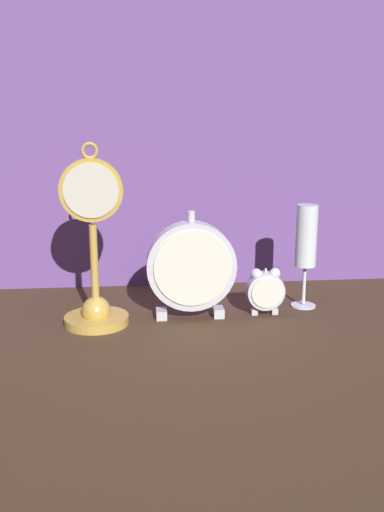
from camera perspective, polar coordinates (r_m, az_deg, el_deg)
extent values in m
plane|color=#422D1E|center=(1.01, 0.46, -7.94)|extent=(4.00, 4.00, 0.00)
cube|color=#6B478E|center=(1.27, -1.15, 13.99)|extent=(1.29, 0.01, 0.76)
cylinder|color=gold|center=(1.08, -9.52, -6.31)|extent=(0.12, 0.12, 0.02)
sphere|color=gold|center=(1.07, -9.55, -5.41)|extent=(0.05, 0.05, 0.05)
cylinder|color=gold|center=(1.05, -9.72, -1.48)|extent=(0.01, 0.01, 0.17)
cylinder|color=gold|center=(1.02, -10.04, 6.51)|extent=(0.11, 0.02, 0.11)
cylinder|color=beige|center=(1.01, -10.08, 6.44)|extent=(0.10, 0.00, 0.10)
torus|color=gold|center=(1.02, -10.20, 10.33)|extent=(0.03, 0.01, 0.03)
cube|color=silver|center=(1.12, 6.25, -5.56)|extent=(0.01, 0.01, 0.01)
cube|color=silver|center=(1.13, 8.25, -5.47)|extent=(0.01, 0.01, 0.01)
cylinder|color=silver|center=(1.11, 7.32, -3.45)|extent=(0.07, 0.03, 0.07)
cylinder|color=silver|center=(1.09, 7.51, -3.70)|extent=(0.06, 0.00, 0.06)
sphere|color=silver|center=(1.10, 6.44, -1.81)|extent=(0.02, 0.02, 0.02)
sphere|color=silver|center=(1.10, 8.29, -1.75)|extent=(0.02, 0.02, 0.02)
cylinder|color=silver|center=(1.10, 7.38, -1.56)|extent=(0.00, 0.00, 0.01)
cube|color=silver|center=(1.09, -3.07, -5.80)|extent=(0.02, 0.03, 0.02)
cube|color=silver|center=(1.10, 2.64, -5.61)|extent=(0.02, 0.03, 0.02)
cylinder|color=silver|center=(1.07, -0.21, -1.00)|extent=(0.17, 0.04, 0.17)
cylinder|color=silver|center=(1.05, -0.10, -1.28)|extent=(0.14, 0.00, 0.14)
cylinder|color=silver|center=(1.05, -0.21, 3.99)|extent=(0.01, 0.01, 0.02)
cylinder|color=silver|center=(1.18, 11.05, -4.81)|extent=(0.05, 0.05, 0.01)
cylinder|color=silver|center=(1.17, 11.15, -2.84)|extent=(0.01, 0.01, 0.08)
cylinder|color=white|center=(1.15, 11.38, 1.99)|extent=(0.04, 0.04, 0.12)
cylinder|color=#DBC675|center=(1.15, 11.33, 0.94)|extent=(0.04, 0.04, 0.08)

